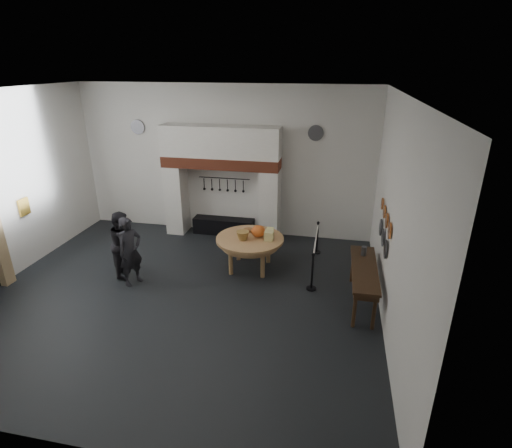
% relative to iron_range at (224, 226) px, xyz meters
% --- Properties ---
extents(floor, '(9.00, 8.00, 0.02)m').
position_rel_iron_range_xyz_m(floor, '(0.00, -3.72, -0.25)').
color(floor, black).
rests_on(floor, ground).
extents(ceiling, '(9.00, 8.00, 0.02)m').
position_rel_iron_range_xyz_m(ceiling, '(0.00, -3.72, 4.25)').
color(ceiling, silver).
rests_on(ceiling, wall_back).
extents(wall_back, '(9.00, 0.02, 4.50)m').
position_rel_iron_range_xyz_m(wall_back, '(0.00, 0.28, 2.00)').
color(wall_back, silver).
rests_on(wall_back, floor).
extents(wall_front, '(9.00, 0.02, 4.50)m').
position_rel_iron_range_xyz_m(wall_front, '(0.00, -7.72, 2.00)').
color(wall_front, silver).
rests_on(wall_front, floor).
extents(wall_right, '(0.02, 8.00, 4.50)m').
position_rel_iron_range_xyz_m(wall_right, '(4.50, -3.72, 2.00)').
color(wall_right, silver).
rests_on(wall_right, floor).
extents(chimney_pier_left, '(0.55, 0.70, 2.15)m').
position_rel_iron_range_xyz_m(chimney_pier_left, '(-1.48, -0.07, 0.82)').
color(chimney_pier_left, silver).
rests_on(chimney_pier_left, floor).
extents(chimney_pier_right, '(0.55, 0.70, 2.15)m').
position_rel_iron_range_xyz_m(chimney_pier_right, '(1.48, -0.07, 0.82)').
color(chimney_pier_right, silver).
rests_on(chimney_pier_right, floor).
extents(hearth_brick_band, '(3.50, 0.72, 0.32)m').
position_rel_iron_range_xyz_m(hearth_brick_band, '(0.00, -0.07, 2.06)').
color(hearth_brick_band, '#9E442B').
rests_on(hearth_brick_band, chimney_pier_left).
extents(chimney_hood, '(3.50, 0.70, 0.90)m').
position_rel_iron_range_xyz_m(chimney_hood, '(0.00, -0.07, 2.67)').
color(chimney_hood, silver).
rests_on(chimney_hood, hearth_brick_band).
extents(iron_range, '(1.90, 0.45, 0.50)m').
position_rel_iron_range_xyz_m(iron_range, '(0.00, 0.00, 0.00)').
color(iron_range, black).
rests_on(iron_range, floor).
extents(utensil_rail, '(1.60, 0.02, 0.02)m').
position_rel_iron_range_xyz_m(utensil_rail, '(0.00, 0.20, 1.50)').
color(utensil_rail, black).
rests_on(utensil_rail, wall_back).
extents(wall_plaque, '(0.05, 0.34, 0.44)m').
position_rel_iron_range_xyz_m(wall_plaque, '(-4.45, -2.92, 1.35)').
color(wall_plaque, gold).
rests_on(wall_plaque, wall_left).
extents(work_table, '(2.22, 2.22, 0.07)m').
position_rel_iron_range_xyz_m(work_table, '(1.30, -2.07, 0.59)').
color(work_table, tan).
rests_on(work_table, floor).
extents(pumpkin, '(0.36, 0.36, 0.31)m').
position_rel_iron_range_xyz_m(pumpkin, '(1.50, -1.97, 0.78)').
color(pumpkin, orange).
rests_on(pumpkin, work_table).
extents(cheese_block_big, '(0.22, 0.22, 0.24)m').
position_rel_iron_range_xyz_m(cheese_block_big, '(1.80, -2.12, 0.74)').
color(cheese_block_big, '#D9CF82').
rests_on(cheese_block_big, work_table).
extents(cheese_block_small, '(0.18, 0.18, 0.20)m').
position_rel_iron_range_xyz_m(cheese_block_small, '(1.78, -1.82, 0.72)').
color(cheese_block_small, '#F6ED93').
rests_on(cheese_block_small, work_table).
extents(wicker_basket, '(0.41, 0.41, 0.22)m').
position_rel_iron_range_xyz_m(wicker_basket, '(1.15, -2.22, 0.73)').
color(wicker_basket, olive).
rests_on(wicker_basket, work_table).
extents(bread_loaf, '(0.31, 0.18, 0.13)m').
position_rel_iron_range_xyz_m(bread_loaf, '(1.20, -1.72, 0.69)').
color(bread_loaf, '#9F6338').
rests_on(bread_loaf, work_table).
extents(visitor_near, '(0.66, 0.74, 1.72)m').
position_rel_iron_range_xyz_m(visitor_near, '(-1.34, -3.38, 0.61)').
color(visitor_near, black).
rests_on(visitor_near, floor).
extents(visitor_far, '(0.86, 0.98, 1.68)m').
position_rel_iron_range_xyz_m(visitor_far, '(-1.74, -2.98, 0.59)').
color(visitor_far, black).
rests_on(visitor_far, floor).
extents(side_table, '(0.55, 2.20, 0.06)m').
position_rel_iron_range_xyz_m(side_table, '(4.10, -3.17, 0.62)').
color(side_table, '#351E13').
rests_on(side_table, floor).
extents(pewter_jug, '(0.12, 0.12, 0.22)m').
position_rel_iron_range_xyz_m(pewter_jug, '(4.10, -2.57, 0.76)').
color(pewter_jug, '#47474C').
rests_on(pewter_jug, side_table).
extents(copper_pan_a, '(0.03, 0.34, 0.34)m').
position_rel_iron_range_xyz_m(copper_pan_a, '(4.46, -3.52, 1.70)').
color(copper_pan_a, '#C6662D').
rests_on(copper_pan_a, wall_right).
extents(copper_pan_b, '(0.03, 0.32, 0.32)m').
position_rel_iron_range_xyz_m(copper_pan_b, '(4.46, -2.97, 1.70)').
color(copper_pan_b, '#C6662D').
rests_on(copper_pan_b, wall_right).
extents(copper_pan_c, '(0.03, 0.30, 0.30)m').
position_rel_iron_range_xyz_m(copper_pan_c, '(4.46, -2.42, 1.70)').
color(copper_pan_c, '#C6662D').
rests_on(copper_pan_c, wall_right).
extents(copper_pan_d, '(0.03, 0.28, 0.28)m').
position_rel_iron_range_xyz_m(copper_pan_d, '(4.46, -1.87, 1.70)').
color(copper_pan_d, '#C6662D').
rests_on(copper_pan_d, wall_right).
extents(pewter_plate_left, '(0.03, 0.40, 0.40)m').
position_rel_iron_range_xyz_m(pewter_plate_left, '(4.46, -3.32, 1.20)').
color(pewter_plate_left, '#4C4C51').
rests_on(pewter_plate_left, wall_right).
extents(pewter_plate_mid, '(0.03, 0.40, 0.40)m').
position_rel_iron_range_xyz_m(pewter_plate_mid, '(4.46, -2.72, 1.20)').
color(pewter_plate_mid, '#4C4C51').
rests_on(pewter_plate_mid, wall_right).
extents(pewter_plate_right, '(0.03, 0.40, 0.40)m').
position_rel_iron_range_xyz_m(pewter_plate_right, '(4.46, -2.12, 1.20)').
color(pewter_plate_right, '#4C4C51').
rests_on(pewter_plate_right, wall_right).
extents(pewter_plate_back_left, '(0.44, 0.03, 0.44)m').
position_rel_iron_range_xyz_m(pewter_plate_back_left, '(-2.70, 0.24, 2.95)').
color(pewter_plate_back_left, '#4C4C51').
rests_on(pewter_plate_back_left, wall_back).
extents(pewter_plate_back_right, '(0.44, 0.03, 0.44)m').
position_rel_iron_range_xyz_m(pewter_plate_back_right, '(2.70, 0.24, 2.95)').
color(pewter_plate_back_right, '#4C4C51').
rests_on(pewter_plate_back_right, wall_back).
extents(barrier_post_near, '(0.05, 0.05, 0.90)m').
position_rel_iron_range_xyz_m(barrier_post_near, '(2.96, -2.81, 0.20)').
color(barrier_post_near, black).
rests_on(barrier_post_near, floor).
extents(barrier_post_far, '(0.05, 0.05, 0.90)m').
position_rel_iron_range_xyz_m(barrier_post_far, '(2.96, -0.81, 0.20)').
color(barrier_post_far, black).
rests_on(barrier_post_far, floor).
extents(barrier_rope, '(0.04, 2.00, 0.04)m').
position_rel_iron_range_xyz_m(barrier_rope, '(2.96, -1.81, 0.60)').
color(barrier_rope, silver).
rests_on(barrier_rope, barrier_post_near).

